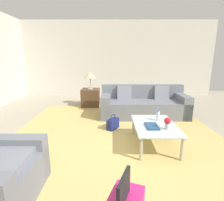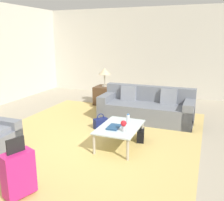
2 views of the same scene
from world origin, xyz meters
name	(u,v)px [view 2 (image 2 of 2)]	position (x,y,z in m)	size (l,w,h in m)	color
ground_plane	(88,150)	(0.00, 0.00, 0.00)	(12.00, 12.00, 0.00)	#A89E89
wall_right	(151,52)	(5.06, 0.00, 1.55)	(0.12, 8.00, 3.10)	beige
area_rug	(92,137)	(0.60, 0.20, 0.00)	(5.20, 4.40, 0.01)	tan
couch	(147,108)	(2.19, -0.60, 0.30)	(0.92, 2.34, 0.84)	slate
coffee_table	(120,128)	(0.40, -0.50, 0.37)	(1.09, 0.74, 0.42)	silver
water_bottle	(128,119)	(0.60, -0.60, 0.51)	(0.06, 0.06, 0.20)	silver
coffee_table_book	(114,127)	(0.28, -0.42, 0.43)	(0.32, 0.21, 0.03)	navy
flower_vase	(124,125)	(0.18, -0.65, 0.54)	(0.11, 0.11, 0.21)	#B2B7BC
side_table	(105,95)	(3.20, 1.00, 0.29)	(0.59, 0.59, 0.58)	#513823
table_lamp	(105,72)	(3.20, 1.00, 1.04)	(0.38, 0.38, 0.58)	#ADA899
suitcase_magenta	(18,173)	(-1.60, 0.20, 0.36)	(0.45, 0.35, 0.85)	#D12375
handbag_navy	(100,123)	(1.18, 0.26, 0.13)	(0.34, 0.30, 0.36)	navy
handbag_black	(141,135)	(0.81, -0.81, 0.13)	(0.34, 0.21, 0.36)	black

